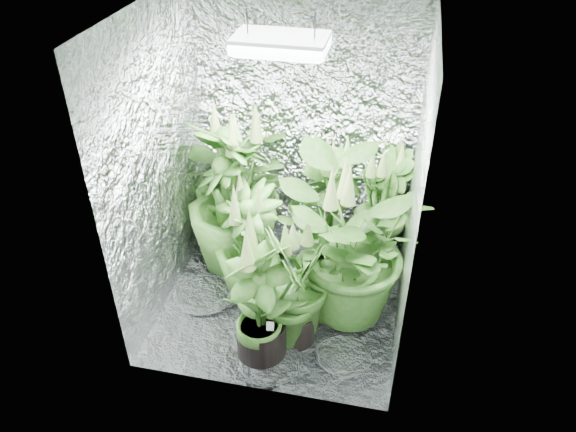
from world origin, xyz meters
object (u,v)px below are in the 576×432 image
Objects in this scene: plant_f at (260,302)px; plant_h at (250,245)px; plant_g at (296,288)px; plant_b at (330,208)px; circulation_fan at (373,250)px; plant_a at (242,181)px; grow_lamp at (281,44)px; plant_e at (345,248)px; plant_d at (231,199)px; plant_c at (381,207)px.

plant_h is at bearing 111.41° from plant_f.
plant_g is at bearing 47.40° from plant_f.
plant_b reaches higher than plant_h.
plant_f is at bearing -137.67° from circulation_fan.
plant_h is (-0.22, 0.56, -0.03)m from plant_f.
plant_a is at bearing 110.27° from plant_h.
grow_lamp reaches higher than plant_h.
plant_e is at bearing 47.40° from plant_g.
plant_h is at bearing -54.09° from plant_d.
plant_e is 1.16× the size of plant_f.
plant_d is 1.13m from circulation_fan.
plant_a reaches higher than circulation_fan.
circulation_fan is (1.05, -0.15, -0.38)m from plant_a.
plant_e reaches higher than circulation_fan.
plant_b is 0.82m from plant_g.
plant_e is (-0.18, -0.70, 0.12)m from plant_c.
plant_h is at bearing 172.64° from plant_e.
grow_lamp is 0.51× the size of plant_c.
plant_c is 1.33m from plant_f.
plant_d reaches higher than plant_f.
plant_e is 0.66m from plant_f.
plant_d is at bearing -166.84° from plant_b.
plant_f is at bearing -117.86° from plant_c.
grow_lamp is 1.83m from circulation_fan.
plant_d is (-0.44, 0.30, -1.23)m from grow_lamp.
plant_d is 0.90m from plant_g.
plant_f is 0.60m from plant_h.
plant_e is (0.17, -0.53, 0.07)m from plant_b.
plant_f is at bearing -104.89° from plant_b.
plant_f is 1.23m from circulation_fan.
circulation_fan is (0.59, 0.48, -1.67)m from grow_lamp.
grow_lamp is 0.42× the size of plant_a.
plant_b is at bearing 83.65° from plant_g.
grow_lamp reaches higher than plant_c.
plant_f is (-0.44, -0.48, -0.11)m from plant_e.
grow_lamp reaches higher than plant_e.
circulation_fan is at bearing -95.87° from plant_c.
grow_lamp is at bearing -158.11° from circulation_fan.
plant_h is (-0.49, -0.44, -0.08)m from plant_b.
plant_b is at bearing -154.39° from plant_c.
plant_c is (0.35, 0.17, -0.05)m from plant_b.
plant_a is 1.22× the size of plant_c.
circulation_fan is (0.83, 0.46, -0.27)m from plant_h.
grow_lamp is 1.42m from plant_h.
plant_b is 0.49m from circulation_fan.
plant_e is 0.71m from circulation_fan.
plant_d is at bearing 132.71° from plant_g.
plant_a is 1.27× the size of plant_h.
plant_b is 1.07× the size of plant_f.
plant_c reaches higher than circulation_fan.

